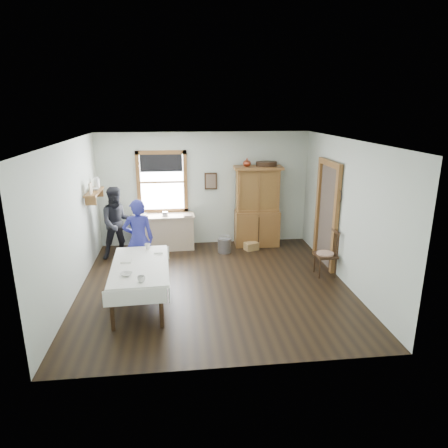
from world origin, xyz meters
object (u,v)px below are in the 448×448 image
object	(u,v)px
dining_table	(141,284)
spindle_chair	(326,253)
woman_blue	(139,242)
work_counter	(164,232)
wicker_basket	(251,246)
pail	(225,245)
china_hutch	(257,207)
figure_dark	(118,226)

from	to	relation	value
dining_table	spindle_chair	xyz separation A→B (m)	(3.55, 0.83, 0.10)
spindle_chair	woman_blue	bearing A→B (deg)	173.65
dining_table	woman_blue	world-z (taller)	woman_blue
work_counter	spindle_chair	xyz separation A→B (m)	(3.25, -1.94, 0.06)
wicker_basket	dining_table	bearing A→B (deg)	-133.82
pail	wicker_basket	size ratio (longest dim) A/B	1.09
dining_table	wicker_basket	bearing A→B (deg)	46.18
china_hutch	pail	bearing A→B (deg)	-150.98
dining_table	work_counter	bearing A→B (deg)	83.84
pail	dining_table	bearing A→B (deg)	-125.72
wicker_basket	woman_blue	world-z (taller)	woman_blue
figure_dark	spindle_chair	bearing A→B (deg)	-38.07
dining_table	pail	distance (m)	2.91
work_counter	wicker_basket	bearing A→B (deg)	-11.35
pail	figure_dark	size ratio (longest dim) A/B	0.23
china_hutch	spindle_chair	xyz separation A→B (m)	(1.01, -1.95, -0.49)
dining_table	pail	world-z (taller)	dining_table
spindle_chair	wicker_basket	size ratio (longest dim) A/B	3.06
china_hutch	dining_table	bearing A→B (deg)	-130.27
china_hutch	woman_blue	size ratio (longest dim) A/B	1.30
dining_table	spindle_chair	distance (m)	3.64
pail	work_counter	bearing A→B (deg)	163.50
wicker_basket	woman_blue	size ratio (longest dim) A/B	0.21
work_counter	figure_dark	world-z (taller)	figure_dark
work_counter	dining_table	xyz separation A→B (m)	(-0.30, -2.77, -0.05)
work_counter	dining_table	size ratio (longest dim) A/B	0.79
china_hutch	spindle_chair	world-z (taller)	china_hutch
spindle_chair	woman_blue	size ratio (longest dim) A/B	0.64
work_counter	wicker_basket	xyz separation A→B (m)	(2.05, -0.33, -0.32)
work_counter	pail	bearing A→B (deg)	-18.73
china_hutch	wicker_basket	size ratio (longest dim) A/B	6.25
wicker_basket	figure_dark	bearing A→B (deg)	-177.19
work_counter	figure_dark	bearing A→B (deg)	-156.05
dining_table	spindle_chair	size ratio (longest dim) A/B	1.95
china_hutch	wicker_basket	xyz separation A→B (m)	(-0.19, -0.34, -0.87)
china_hutch	wicker_basket	bearing A→B (deg)	-116.82
china_hutch	pail	size ratio (longest dim) A/B	5.72
china_hutch	dining_table	world-z (taller)	china_hutch
work_counter	spindle_chair	bearing A→B (deg)	-33.09
pail	woman_blue	bearing A→B (deg)	-145.75
wicker_basket	woman_blue	distance (m)	2.87
figure_dark	china_hutch	bearing A→B (deg)	-10.25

